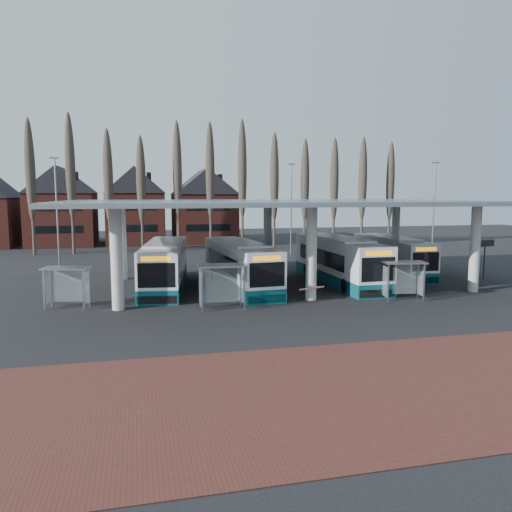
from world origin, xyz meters
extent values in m
plane|color=black|center=(0.00, 0.00, 0.00)|extent=(140.00, 140.00, 0.00)
cube|color=#5B2924|center=(0.00, -12.00, 0.01)|extent=(70.00, 10.00, 0.03)
cylinder|color=#BBBBB6|center=(-12.00, 2.50, 3.00)|extent=(0.70, 0.70, 6.00)
cylinder|color=#BBBBB6|center=(-12.00, 13.50, 3.00)|extent=(0.70, 0.70, 6.00)
cylinder|color=#BBBBB6|center=(0.00, 2.50, 3.00)|extent=(0.70, 0.70, 6.00)
cylinder|color=#BBBBB6|center=(0.00, 13.50, 3.00)|extent=(0.70, 0.70, 6.00)
cylinder|color=#BBBBB6|center=(12.00, 2.50, 3.00)|extent=(0.70, 0.70, 6.00)
cylinder|color=#BBBBB6|center=(12.00, 13.50, 3.00)|extent=(0.70, 0.70, 6.00)
cube|color=gray|center=(0.00, 8.00, 6.25)|extent=(32.00, 16.00, 0.12)
cube|color=silver|center=(0.00, 8.00, 6.32)|extent=(31.50, 15.50, 0.04)
cone|color=#473D33|center=(-22.00, 33.00, 7.25)|extent=(0.36, 0.36, 14.50)
ellipsoid|color=#473D33|center=(-22.00, 33.00, 8.99)|extent=(1.10, 1.10, 11.02)
cone|color=#473D33|center=(-18.00, 33.00, 7.25)|extent=(0.36, 0.36, 14.50)
ellipsoid|color=#473D33|center=(-18.00, 33.00, 8.99)|extent=(1.10, 1.10, 11.02)
cone|color=#473D33|center=(-14.00, 33.00, 7.25)|extent=(0.36, 0.36, 14.50)
ellipsoid|color=#473D33|center=(-14.00, 33.00, 8.99)|extent=(1.10, 1.10, 11.02)
cone|color=#473D33|center=(-10.00, 33.00, 7.25)|extent=(0.36, 0.36, 14.50)
ellipsoid|color=#473D33|center=(-10.00, 33.00, 8.99)|extent=(1.10, 1.10, 11.02)
cone|color=#473D33|center=(-6.00, 33.00, 7.25)|extent=(0.36, 0.36, 14.50)
ellipsoid|color=#473D33|center=(-6.00, 33.00, 8.99)|extent=(1.10, 1.10, 11.02)
cone|color=#473D33|center=(-2.00, 33.00, 7.25)|extent=(0.36, 0.36, 14.50)
ellipsoid|color=#473D33|center=(-2.00, 33.00, 8.99)|extent=(1.10, 1.10, 11.02)
cone|color=#473D33|center=(2.00, 33.00, 7.25)|extent=(0.36, 0.36, 14.50)
ellipsoid|color=#473D33|center=(2.00, 33.00, 8.99)|extent=(1.10, 1.10, 11.02)
cone|color=#473D33|center=(6.00, 33.00, 7.25)|extent=(0.36, 0.36, 14.50)
ellipsoid|color=#473D33|center=(6.00, 33.00, 8.99)|extent=(1.10, 1.10, 11.02)
cone|color=#473D33|center=(10.00, 33.00, 7.25)|extent=(0.36, 0.36, 14.50)
ellipsoid|color=#473D33|center=(10.00, 33.00, 8.99)|extent=(1.10, 1.10, 11.02)
cone|color=#473D33|center=(14.00, 33.00, 7.25)|extent=(0.36, 0.36, 14.50)
ellipsoid|color=#473D33|center=(14.00, 33.00, 8.99)|extent=(1.10, 1.10, 11.02)
cone|color=#473D33|center=(18.00, 33.00, 7.25)|extent=(0.36, 0.36, 14.50)
ellipsoid|color=#473D33|center=(18.00, 33.00, 8.99)|extent=(1.10, 1.10, 11.02)
cone|color=#473D33|center=(22.00, 33.00, 7.25)|extent=(0.36, 0.36, 14.50)
ellipsoid|color=#473D33|center=(22.00, 33.00, 8.99)|extent=(1.10, 1.10, 11.02)
cube|color=maroon|center=(-20.50, 44.00, 3.50)|extent=(8.00, 10.00, 7.00)
pyramid|color=black|center=(-20.50, 44.00, 10.50)|extent=(8.30, 10.30, 3.50)
cube|color=maroon|center=(-11.00, 44.00, 3.50)|extent=(8.00, 10.00, 7.00)
pyramid|color=black|center=(-11.00, 44.00, 10.50)|extent=(8.30, 10.30, 3.50)
cube|color=maroon|center=(-1.50, 44.00, 3.50)|extent=(8.00, 10.00, 7.00)
pyramid|color=black|center=(-1.50, 44.00, 10.50)|extent=(8.30, 10.30, 3.50)
cylinder|color=slate|center=(-18.00, 22.00, 5.00)|extent=(0.16, 0.16, 10.00)
cube|color=slate|center=(-18.00, 22.00, 10.10)|extent=(0.80, 0.15, 0.15)
cylinder|color=slate|center=(6.00, 26.00, 5.00)|extent=(0.16, 0.16, 10.00)
cube|color=slate|center=(6.00, 26.00, 10.10)|extent=(0.80, 0.15, 0.15)
cylinder|color=slate|center=(20.00, 20.00, 5.00)|extent=(0.16, 0.16, 10.00)
cube|color=slate|center=(20.00, 20.00, 10.10)|extent=(0.80, 0.15, 0.15)
cube|color=white|center=(-8.89, 9.05, 1.83)|extent=(4.24, 12.41, 2.84)
cube|color=#0B4B54|center=(-8.89, 9.05, 0.46)|extent=(4.27, 12.43, 0.91)
cube|color=white|center=(-8.89, 9.05, 3.30)|extent=(3.31, 7.55, 0.18)
cube|color=black|center=(-8.82, 9.55, 1.93)|extent=(3.81, 9.04, 1.12)
cube|color=black|center=(-9.73, 3.04, 1.88)|extent=(2.26, 0.37, 1.52)
cube|color=black|center=(-8.05, 15.05, 1.93)|extent=(2.19, 0.36, 1.22)
cube|color=orange|center=(-9.73, 3.04, 2.89)|extent=(1.80, 0.30, 0.30)
cube|color=black|center=(-9.73, 3.05, 0.35)|extent=(2.44, 0.42, 0.51)
cylinder|color=black|center=(-10.58, 5.39, 0.49)|extent=(0.42, 1.00, 0.97)
cylinder|color=black|center=(-8.26, 5.07, 0.49)|extent=(0.42, 1.00, 0.97)
cylinder|color=black|center=(-9.56, 12.72, 0.49)|extent=(0.42, 1.00, 0.97)
cylinder|color=black|center=(-7.24, 12.40, 0.49)|extent=(0.42, 1.00, 0.97)
cube|color=white|center=(-3.56, 7.79, 1.82)|extent=(3.47, 12.31, 2.84)
cube|color=#0B4B54|center=(-3.56, 7.79, 0.46)|extent=(3.50, 12.33, 0.91)
cube|color=white|center=(-3.56, 7.79, 3.29)|extent=(2.86, 7.44, 0.18)
cube|color=black|center=(-3.60, 8.30, 1.92)|extent=(3.26, 8.92, 1.11)
cube|color=black|center=(-3.11, 1.75, 1.87)|extent=(2.27, 0.23, 1.52)
cube|color=black|center=(-4.01, 13.83, 1.92)|extent=(2.19, 0.22, 1.22)
cube|color=orange|center=(-3.11, 1.75, 2.89)|extent=(1.81, 0.18, 0.30)
cube|color=black|center=(-3.11, 1.76, 0.35)|extent=(2.45, 0.26, 0.51)
cylinder|color=black|center=(-4.44, 3.87, 0.49)|extent=(0.35, 0.99, 0.97)
cylinder|color=black|center=(-2.11, 4.04, 0.49)|extent=(0.35, 0.99, 0.97)
cylinder|color=black|center=(-4.99, 11.24, 0.49)|extent=(0.35, 0.99, 0.97)
cylinder|color=black|center=(-2.66, 11.41, 0.49)|extent=(0.35, 0.99, 0.97)
cube|color=white|center=(4.21, 7.99, 1.90)|extent=(2.83, 12.69, 2.96)
cube|color=#0B4B54|center=(4.21, 7.99, 0.47)|extent=(2.85, 12.72, 0.95)
cube|color=white|center=(4.21, 7.99, 3.43)|extent=(2.51, 7.63, 0.19)
cube|color=black|center=(4.21, 8.52, 2.01)|extent=(2.83, 9.15, 1.16)
cube|color=black|center=(4.28, 1.68, 1.95)|extent=(2.37, 0.09, 1.58)
cube|color=black|center=(4.14, 14.30, 2.01)|extent=(2.29, 0.09, 1.27)
cube|color=orange|center=(4.28, 1.68, 3.01)|extent=(1.88, 0.07, 0.32)
cube|color=black|center=(4.28, 1.69, 0.37)|extent=(2.56, 0.11, 0.53)
cylinder|color=black|center=(3.04, 3.97, 0.51)|extent=(0.31, 1.02, 1.01)
cylinder|color=black|center=(5.48, 3.99, 0.51)|extent=(0.31, 1.02, 1.01)
cylinder|color=black|center=(2.95, 11.67, 0.51)|extent=(0.31, 1.02, 1.01)
cylinder|color=black|center=(5.39, 11.70, 0.51)|extent=(0.31, 1.02, 1.01)
cube|color=white|center=(10.44, 11.27, 1.71)|extent=(2.97, 11.50, 2.66)
cube|color=#0B4B54|center=(10.44, 11.27, 0.43)|extent=(2.99, 11.52, 0.85)
cube|color=white|center=(10.44, 11.27, 3.09)|extent=(2.51, 6.94, 0.17)
cube|color=black|center=(10.46, 11.74, 1.80)|extent=(2.85, 8.31, 1.04)
cube|color=black|center=(10.16, 5.60, 1.76)|extent=(2.13, 0.16, 1.42)
cube|color=black|center=(10.71, 16.94, 1.80)|extent=(2.06, 0.16, 1.14)
cube|color=orange|center=(10.16, 5.60, 2.71)|extent=(1.70, 0.13, 0.28)
cube|color=black|center=(10.16, 5.61, 0.33)|extent=(2.30, 0.19, 0.47)
cylinder|color=black|center=(9.17, 7.72, 0.46)|extent=(0.31, 0.92, 0.91)
cylinder|color=black|center=(11.36, 7.61, 0.46)|extent=(0.31, 0.92, 0.91)
cylinder|color=black|center=(9.50, 14.64, 0.46)|extent=(0.31, 0.92, 0.91)
cylinder|color=black|center=(11.69, 14.54, 0.46)|extent=(0.31, 0.92, 0.91)
cube|color=gray|center=(-16.19, 3.30, 1.19)|extent=(0.09, 0.09, 2.38)
cube|color=gray|center=(-13.96, 2.80, 1.19)|extent=(0.09, 0.09, 2.38)
cube|color=gray|center=(-15.96, 4.32, 1.19)|extent=(0.09, 0.09, 2.38)
cube|color=gray|center=(-13.73, 3.82, 1.19)|extent=(0.09, 0.09, 2.38)
cube|color=gray|center=(-14.96, 3.56, 2.43)|extent=(2.89, 1.88, 0.10)
cube|color=silver|center=(-14.84, 4.12, 1.24)|extent=(2.24, 0.53, 1.90)
cube|color=silver|center=(-16.12, 3.82, 1.24)|extent=(0.26, 1.03, 1.90)
cube|color=silver|center=(-13.80, 3.30, 1.24)|extent=(0.26, 1.03, 1.90)
cube|color=gray|center=(-7.26, 0.66, 1.28)|extent=(0.08, 0.08, 2.57)
cube|color=gray|center=(-4.80, 0.59, 1.28)|extent=(0.08, 0.08, 2.57)
cube|color=gray|center=(-7.23, 1.78, 1.28)|extent=(0.08, 0.08, 2.57)
cube|color=gray|center=(-4.77, 1.72, 1.28)|extent=(0.08, 0.08, 2.57)
cube|color=gray|center=(-6.01, 1.19, 2.62)|extent=(2.91, 1.51, 0.10)
cube|color=silver|center=(-6.00, 1.80, 1.33)|extent=(2.46, 0.11, 2.05)
cube|color=silver|center=(-7.30, 1.22, 1.33)|extent=(0.07, 1.13, 2.05)
cube|color=silver|center=(-4.73, 1.15, 1.33)|extent=(0.07, 1.13, 2.05)
cube|color=gray|center=(4.49, 0.70, 1.20)|extent=(0.09, 0.09, 2.41)
cube|color=gray|center=(6.76, 0.30, 1.20)|extent=(0.09, 0.09, 2.41)
cube|color=gray|center=(4.68, 1.75, 1.20)|extent=(0.09, 0.09, 2.41)
cube|color=gray|center=(6.95, 1.34, 1.20)|extent=(0.09, 0.09, 2.41)
cube|color=gray|center=(5.72, 1.02, 2.45)|extent=(2.89, 1.80, 0.10)
cube|color=silver|center=(5.82, 1.59, 1.25)|extent=(2.28, 0.44, 1.92)
cube|color=silver|center=(4.54, 1.23, 1.25)|extent=(0.22, 1.05, 1.92)
cube|color=silver|center=(6.90, 0.81, 1.25)|extent=(0.22, 1.05, 1.92)
cylinder|color=black|center=(16.23, 6.87, 1.54)|extent=(0.10, 0.10, 3.08)
cube|color=black|center=(16.23, 6.87, 2.88)|extent=(2.07, 0.69, 0.53)
cube|color=black|center=(-0.10, 2.49, 0.49)|extent=(0.07, 0.07, 0.99)
cube|color=red|center=(-0.10, 2.05, 0.85)|extent=(1.89, 0.75, 0.09)
camera|label=1|loc=(-10.76, -27.43, 6.74)|focal=35.00mm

